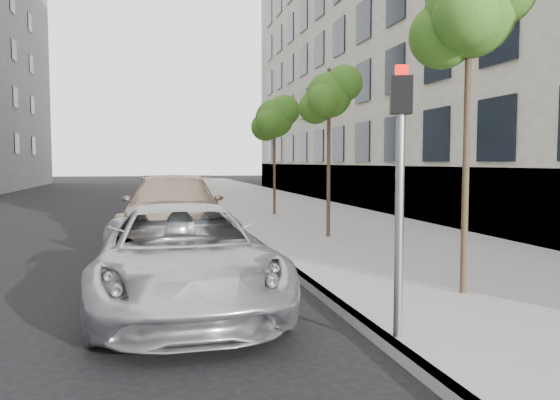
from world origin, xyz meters
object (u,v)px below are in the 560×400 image
object	(u,v)px
suv	(174,210)
sedan_blue	(160,200)
sedan_rear	(175,189)
tree_near	(471,13)
sedan_black	(177,193)
minivan	(183,256)
tree_far	(275,118)
tree_mid	(330,95)
signal_pole	(400,169)

from	to	relation	value
suv	sedan_blue	world-z (taller)	suv
sedan_rear	tree_near	bearing A→B (deg)	-72.30
suv	sedan_black	size ratio (longest dim) A/B	1.39
suv	minivan	bearing A→B (deg)	-87.25
tree_near	sedan_blue	distance (m)	14.16
tree_far	tree_mid	bearing A→B (deg)	-90.00
tree_near	suv	size ratio (longest dim) A/B	0.82
minivan	sedan_black	size ratio (longest dim) A/B	1.22
tree_near	signal_pole	world-z (taller)	tree_near
tree_near	minivan	xyz separation A→B (m)	(-4.22, 0.76, -3.59)
signal_pole	sedan_blue	world-z (taller)	signal_pole
tree_mid	sedan_black	bearing A→B (deg)	106.77
tree_near	sedan_rear	size ratio (longest dim) A/B	1.13
signal_pole	sedan_black	size ratio (longest dim) A/B	0.70
suv	sedan_black	bearing A→B (deg)	91.00
tree_mid	suv	distance (m)	5.09
tree_near	minivan	bearing A→B (deg)	169.76
tree_far	sedan_blue	xyz separation A→B (m)	(-4.31, 0.00, -3.05)
tree_mid	sedan_rear	xyz separation A→B (m)	(-3.33, 16.53, -3.25)
suv	sedan_blue	xyz separation A→B (m)	(-0.24, 5.86, -0.15)
signal_pole	sedan_blue	distance (m)	14.95
tree_near	tree_far	size ratio (longest dim) A/B	1.11
tree_far	tree_near	bearing A→B (deg)	-90.00
tree_far	suv	size ratio (longest dim) A/B	0.74
sedan_blue	sedan_black	bearing A→B (deg)	83.84
tree_near	suv	distance (m)	8.92
signal_pole	sedan_black	world-z (taller)	signal_pole
signal_pole	tree_near	bearing A→B (deg)	61.73
tree_far	suv	distance (m)	7.69
tree_near	tree_mid	xyz separation A→B (m)	(-0.00, 6.50, -0.45)
tree_near	signal_pole	distance (m)	3.43
tree_mid	sedan_blue	distance (m)	8.42
suv	sedan_rear	xyz separation A→B (m)	(0.73, 15.88, -0.25)
sedan_black	signal_pole	bearing A→B (deg)	-88.34
sedan_blue	sedan_rear	bearing A→B (deg)	87.87
sedan_blue	tree_far	bearing A→B (deg)	3.39
tree_far	minivan	distance (m)	13.30
sedan_rear	signal_pole	bearing A→B (deg)	-77.28
signal_pole	suv	xyz separation A→B (m)	(-2.13, 8.85, -1.17)
minivan	sedan_rear	bearing A→B (deg)	86.82
tree_far	suv	xyz separation A→B (m)	(-4.06, -5.85, -2.90)
minivan	sedan_blue	xyz separation A→B (m)	(-0.09, 12.24, -0.01)
tree_mid	minivan	world-z (taller)	tree_mid
tree_far	minivan	bearing A→B (deg)	-109.02
sedan_rear	minivan	bearing A→B (deg)	-82.82
tree_near	sedan_blue	world-z (taller)	tree_near
signal_pole	minivan	size ratio (longest dim) A/B	0.57
minivan	sedan_blue	world-z (taller)	minivan
tree_near	tree_far	xyz separation A→B (m)	(0.00, 13.00, -0.55)
minivan	signal_pole	bearing A→B (deg)	-47.90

